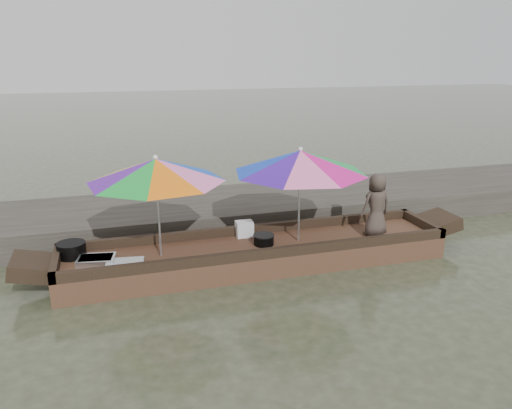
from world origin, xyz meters
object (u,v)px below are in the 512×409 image
object	(u,v)px
charcoal_grill	(264,240)
umbrella_stern	(299,195)
tray_scallop	(125,264)
boat_hull	(258,255)
cooking_pot	(71,250)
vendor	(376,205)
tray_crayfish	(96,260)
umbrella_bow	(158,207)
supply_bag	(244,229)

from	to	relation	value
charcoal_grill	umbrella_stern	world-z (taller)	umbrella_stern
tray_scallop	umbrella_stern	bearing A→B (deg)	4.76
boat_hull	umbrella_stern	xyz separation A→B (m)	(0.69, 0.00, 0.95)
cooking_pot	vendor	size ratio (longest dim) A/B	0.40
tray_crayfish	umbrella_bow	size ratio (longest dim) A/B	0.26
charcoal_grill	cooking_pot	bearing A→B (deg)	173.15
umbrella_bow	vendor	bearing A→B (deg)	-2.10
umbrella_bow	cooking_pot	bearing A→B (deg)	165.07
umbrella_stern	umbrella_bow	bearing A→B (deg)	180.00
umbrella_bow	umbrella_stern	distance (m)	2.23
vendor	tray_crayfish	bearing A→B (deg)	-6.84
tray_crayfish	supply_bag	distance (m)	2.42
supply_bag	umbrella_stern	world-z (taller)	umbrella_stern
cooking_pot	tray_scallop	xyz separation A→B (m)	(0.75, -0.58, -0.08)
boat_hull	cooking_pot	size ratio (longest dim) A/B	14.43
cooking_pot	umbrella_bow	size ratio (longest dim) A/B	0.21
charcoal_grill	vendor	size ratio (longest dim) A/B	0.30
tray_crayfish	cooking_pot	bearing A→B (deg)	135.92
tray_scallop	vendor	bearing A→B (deg)	1.41
cooking_pot	tray_scallop	distance (m)	0.95
charcoal_grill	vendor	distance (m)	1.98
cooking_pot	umbrella_bow	xyz separation A→B (m)	(1.29, -0.35, 0.66)
tray_scallop	charcoal_grill	distance (m)	2.19
tray_scallop	supply_bag	bearing A→B (deg)	19.00
supply_bag	umbrella_bow	bearing A→B (deg)	-162.59
boat_hull	supply_bag	distance (m)	0.55
tray_scallop	supply_bag	distance (m)	2.09
umbrella_stern	vendor	bearing A→B (deg)	-5.64
charcoal_grill	tray_scallop	bearing A→B (deg)	-174.11
tray_scallop	supply_bag	world-z (taller)	supply_bag
tray_scallop	umbrella_bow	xyz separation A→B (m)	(0.54, 0.23, 0.74)
supply_bag	cooking_pot	bearing A→B (deg)	-177.80
boat_hull	umbrella_stern	world-z (taller)	umbrella_stern
tray_crayfish	umbrella_bow	bearing A→B (deg)	-0.02
cooking_pot	charcoal_grill	distance (m)	2.95
umbrella_stern	charcoal_grill	bearing A→B (deg)	-179.39
umbrella_stern	tray_crayfish	bearing A→B (deg)	179.99
umbrella_stern	cooking_pot	bearing A→B (deg)	174.41
tray_crayfish	tray_scallop	size ratio (longest dim) A/B	1.00
tray_crayfish	tray_scallop	distance (m)	0.46
supply_bag	umbrella_stern	distance (m)	1.12
tray_crayfish	umbrella_stern	distance (m)	3.25
tray_crayfish	charcoal_grill	distance (m)	2.57
boat_hull	tray_crayfish	xyz separation A→B (m)	(-2.47, 0.00, 0.22)
boat_hull	charcoal_grill	distance (m)	0.27
vendor	umbrella_bow	world-z (taller)	umbrella_bow
vendor	umbrella_stern	world-z (taller)	umbrella_stern
tray_scallop	supply_bag	size ratio (longest dim) A/B	1.90
boat_hull	vendor	bearing A→B (deg)	-3.70
cooking_pot	supply_bag	distance (m)	2.73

